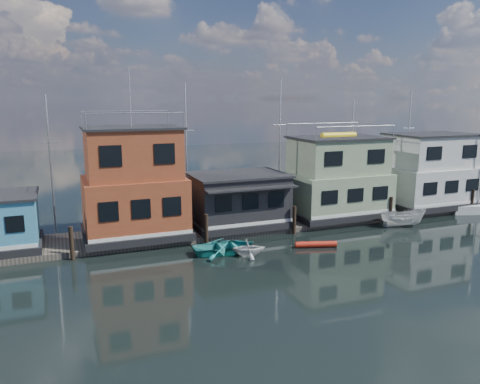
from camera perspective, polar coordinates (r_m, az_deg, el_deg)
name	(u,v)px	position (r m, az deg, el deg)	size (l,w,h in m)	color
ground	(323,283)	(27.21, 10.12, -10.82)	(160.00, 160.00, 0.00)	black
dock	(244,226)	(37.33, 0.49, -4.18)	(48.00, 5.00, 0.40)	#595147
houseboat_red	(134,185)	(34.28, -12.81, 0.83)	(7.40, 5.90, 11.86)	black
houseboat_dark	(238,199)	(36.60, -0.22, -0.92)	(7.40, 6.10, 4.06)	black
houseboat_green	(337,178)	(40.47, 11.74, 1.66)	(8.40, 5.90, 7.03)	black
houseboat_white	(430,172)	(46.66, 22.10, 2.30)	(8.40, 5.90, 6.66)	black
pilings	(254,224)	(34.47, 1.71, -3.95)	(42.28, 0.28, 2.20)	#2D2116
background_masts	(267,149)	(43.61, 3.37, 5.21)	(36.40, 0.16, 12.00)	silver
dinghy_white	(248,248)	(30.85, 1.03, -6.80)	(1.90, 2.20, 1.16)	silver
motorboat	(403,218)	(39.98, 19.23, -3.01)	(1.39, 3.70, 1.43)	silver
day_sailer	(478,208)	(47.55, 27.01, -1.74)	(5.31, 3.14, 7.94)	white
red_kayak	(316,244)	(33.15, 9.23, -6.32)	(0.43, 0.43, 2.90)	red
dinghy_teal	(224,247)	(31.53, -1.91, -6.67)	(3.03, 4.25, 0.88)	teal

